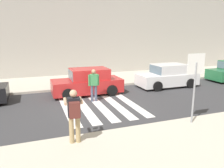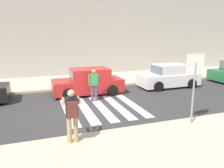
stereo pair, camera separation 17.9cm
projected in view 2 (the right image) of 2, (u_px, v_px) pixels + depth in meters
The scene contains 13 objects.
ground_plane at pixel (100, 105), 11.05m from camera, with size 120.00×120.00×0.00m, color #38383A.
sidewalk_far at pixel (78, 81), 16.56m from camera, with size 60.00×4.80×0.14m, color beige.
building_facade_far at pixel (67, 30), 19.77m from camera, with size 56.00×4.00×7.84m, color #ADA89E.
crosswalk_stripe_0 at pixel (67, 107), 10.72m from camera, with size 0.44×5.20×0.01m, color silver.
crosswalk_stripe_1 at pixel (83, 106), 10.98m from camera, with size 0.44×5.20×0.01m, color silver.
crosswalk_stripe_2 at pixel (98, 104), 11.24m from camera, with size 0.44×5.20×0.01m, color silver.
crosswalk_stripe_3 at pixel (113, 102), 11.49m from camera, with size 0.44×5.20×0.01m, color silver.
crosswalk_stripe_4 at pixel (127, 101), 11.75m from camera, with size 0.44×5.20×0.01m, color silver.
stop_sign at pixel (195, 73), 8.05m from camera, with size 0.76×0.08×2.68m.
photographer_with_backpack at pixel (72, 112), 6.72m from camera, with size 0.63×0.88×1.72m.
pedestrian_crossing at pixel (94, 83), 11.52m from camera, with size 0.58×0.27×1.72m.
parked_car_red at pixel (88, 82), 13.00m from camera, with size 4.10×1.92×1.55m.
parked_car_white at pixel (169, 76), 14.80m from camera, with size 4.10×1.92×1.55m.
Camera 2 is at (-2.88, -10.17, 3.48)m, focal length 35.00 mm.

